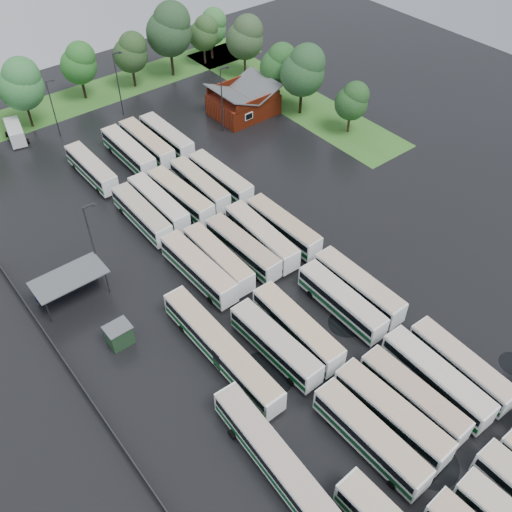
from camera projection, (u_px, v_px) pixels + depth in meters
ground at (311, 340)px, 61.73m from camera, size 160.00×160.00×0.00m
brick_building at (243, 104)px, 95.48m from camera, size 10.07×8.60×5.39m
wash_shed at (68, 279)px, 64.31m from camera, size 8.20×4.20×3.58m
utility_hut at (119, 335)px, 60.59m from camera, size 2.70×2.20×2.62m
grass_strip_north at (66, 104)px, 99.23m from camera, size 80.00×10.00×0.01m
grass_strip_east at (288, 96)px, 101.31m from camera, size 10.00×50.00×0.01m
west_fence at (89, 399)px, 55.77m from camera, size 0.10×50.00×1.20m
bus_r1c0 at (370, 437)px, 51.44m from camera, size 2.73×12.19×3.38m
bus_r1c1 at (392, 414)px, 53.10m from camera, size 3.11×12.38×3.42m
bus_r1c2 at (413, 396)px, 54.61m from camera, size 2.73×11.63×3.22m
bus_r1c3 at (436, 378)px, 56.00m from camera, size 2.88×12.27×3.40m
bus_r1c4 at (461, 365)px, 57.20m from camera, size 2.92×11.72×3.24m
bus_r2c0 at (275, 344)px, 59.08m from camera, size 2.85×11.88×3.29m
bus_r2c1 at (297, 328)px, 60.59m from camera, size 2.90×12.30×3.41m
bus_r2c3 at (341, 301)px, 63.45m from camera, size 2.65×11.77×3.27m
bus_r2c4 at (358, 287)px, 64.98m from camera, size 2.61×12.04×3.35m
bus_r3c0 at (198, 268)px, 67.07m from camera, size 2.80×12.21×3.39m
bus_r3c1 at (218, 258)px, 68.42m from camera, size 2.70×11.67×3.24m
bus_r3c2 at (243, 248)px, 69.77m from camera, size 2.87×11.79×3.26m
bus_r3c3 at (261, 236)px, 71.17m from camera, size 3.04×12.33×3.41m
bus_r3c4 at (283, 226)px, 72.67m from camera, size 2.75×11.81×3.27m
bus_r4c0 at (142, 214)px, 74.48m from camera, size 2.62×11.70×3.25m
bus_r4c1 at (159, 203)px, 76.13m from camera, size 2.57×11.81×3.28m
bus_r4c2 at (181, 196)px, 77.22m from camera, size 3.14×12.17×3.36m
bus_r4c3 at (200, 185)px, 79.13m from camera, size 2.72×11.68×3.24m
bus_r4c4 at (220, 178)px, 80.27m from camera, size 2.80×11.94×3.31m
bus_r5c0 at (92, 168)px, 82.01m from camera, size 2.53×11.67×3.25m
bus_r5c2 at (129, 151)px, 85.06m from camera, size 2.74×12.22×3.39m
bus_r5c3 at (147, 143)px, 86.65m from camera, size 2.60×12.20×3.40m
bus_r5c4 at (167, 137)px, 88.12m from camera, size 2.58×11.83×3.29m
artic_bus_west_b at (221, 349)px, 58.62m from camera, size 2.57×17.81×3.30m
artic_bus_west_c at (281, 466)px, 49.50m from camera, size 3.36×17.58×3.24m
minibus at (15, 132)px, 89.77m from camera, size 3.44×6.37×2.64m
tree_north_2 at (21, 83)px, 88.58m from camera, size 7.09×7.09×11.74m
tree_north_3 at (79, 63)px, 96.24m from camera, size 6.11×6.11×10.12m
tree_north_4 at (131, 52)px, 99.47m from camera, size 6.04×6.04×10.01m
tree_north_5 at (170, 29)px, 101.10m from camera, size 8.17×8.17×13.54m
tree_north_6 at (212, 26)px, 108.12m from camera, size 5.87×5.87×9.73m
tree_east_0 at (353, 101)px, 88.71m from camera, size 5.22×5.22×8.65m
tree_east_1 at (304, 70)px, 91.63m from camera, size 7.23×7.23×11.97m
tree_east_2 at (279, 64)px, 95.76m from camera, size 6.14×6.14×10.17m
tree_east_3 at (246, 37)px, 102.25m from camera, size 6.75×6.75×11.18m
tree_east_4 at (204, 33)px, 106.67m from camera, size 5.59×5.59×9.25m
lamp_post_ne at (222, 96)px, 88.45m from camera, size 1.66×0.32×10.76m
lamp_post_nw at (92, 237)px, 64.83m from camera, size 1.60×0.31×10.41m
lamp_post_back_w at (53, 105)px, 87.87m from camera, size 1.45×0.28×9.44m
lamp_post_back_e at (118, 80)px, 92.28m from camera, size 1.65×0.32×10.72m
puddle_0 at (432, 464)px, 51.54m from camera, size 4.96×4.96×0.01m
puddle_2 at (266, 374)px, 58.52m from camera, size 5.97×5.97×0.01m
puddle_3 at (346, 323)px, 63.41m from camera, size 4.02×4.02×0.01m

